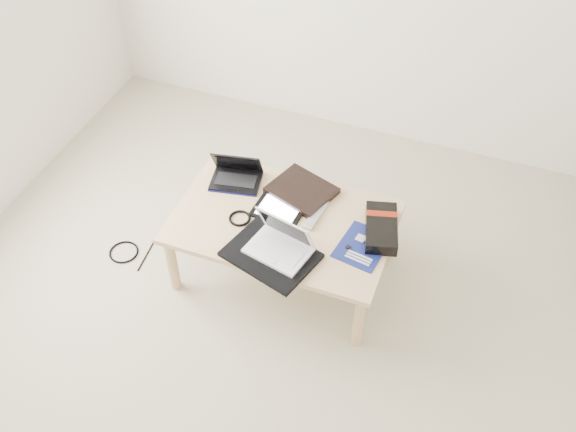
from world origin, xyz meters
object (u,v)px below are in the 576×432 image
at_px(coffee_table, 283,227).
at_px(white_laptop, 281,243).
at_px(netbook, 236,175).
at_px(gpu_box, 381,228).

relative_size(coffee_table, white_laptop, 3.33).
height_order(netbook, gpu_box, netbook).
distance_m(coffee_table, white_laptop, 0.23).
bearing_deg(white_laptop, coffee_table, 107.56).
relative_size(netbook, white_laptop, 0.89).
bearing_deg(coffee_table, gpu_box, 10.51).
distance_m(netbook, gpu_box, 0.82).
xyz_separation_m(netbook, gpu_box, (0.82, -0.10, -0.00)).
height_order(netbook, white_laptop, white_laptop).
bearing_deg(coffee_table, white_laptop, -72.44).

